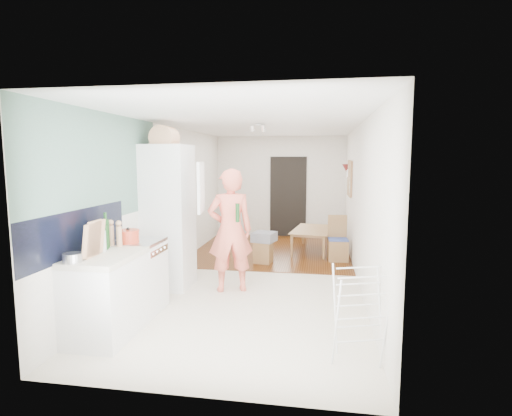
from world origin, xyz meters
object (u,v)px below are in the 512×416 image
(drying_rack, at_px, (359,316))
(dining_table, at_px, (314,242))
(person, at_px, (230,219))
(dining_chair, at_px, (338,239))
(stool, at_px, (263,252))

(drying_rack, bearing_deg, dining_table, 79.02)
(person, xyz_separation_m, dining_chair, (1.64, 2.01, -0.63))
(dining_table, relative_size, drying_rack, 1.30)
(stool, xyz_separation_m, drying_rack, (1.42, -3.46, 0.25))
(dining_chair, distance_m, stool, 1.46)
(dining_table, distance_m, dining_chair, 0.87)
(stool, bearing_deg, person, -99.07)
(stool, relative_size, drying_rack, 0.46)
(dining_table, height_order, dining_chair, dining_chair)
(dining_table, xyz_separation_m, drying_rack, (0.50, -4.55, 0.25))
(stool, bearing_deg, dining_chair, 15.71)
(dining_table, bearing_deg, person, 164.26)
(person, height_order, dining_table, person)
(person, bearing_deg, dining_table, -133.74)
(dining_table, xyz_separation_m, stool, (-0.92, -1.09, -0.00))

